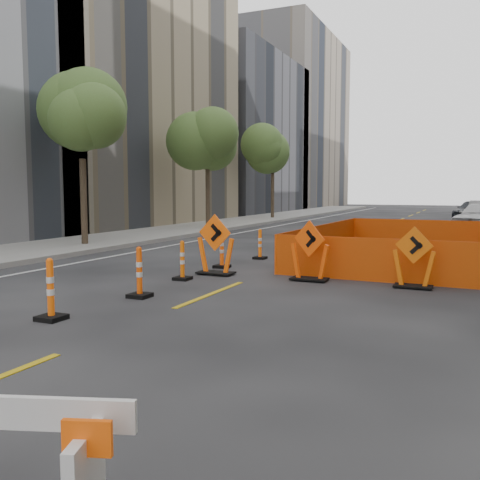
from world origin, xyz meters
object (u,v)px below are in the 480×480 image
at_px(channelizer_5, 182,260).
at_px(chevron_sign_center, 310,251).
at_px(channelizer_7, 260,244).
at_px(channelizer_4, 139,272).
at_px(parked_car_far, 473,211).
at_px(chevron_sign_right, 414,257).
at_px(chevron_sign_left, 216,245).
at_px(channelizer_6, 222,250).
at_px(channelizer_3, 50,289).

relative_size(channelizer_5, chevron_sign_center, 0.66).
bearing_deg(chevron_sign_center, channelizer_7, 148.82).
xyz_separation_m(channelizer_4, chevron_sign_center, (2.58, 3.31, 0.21)).
bearing_deg(parked_car_far, chevron_sign_right, -78.73).
distance_m(chevron_sign_left, chevron_sign_right, 4.85).
height_order(channelizer_6, chevron_sign_left, chevron_sign_left).
xyz_separation_m(channelizer_7, chevron_sign_right, (4.95, -3.20, 0.21)).
bearing_deg(channelizer_3, channelizer_5, 89.93).
bearing_deg(channelizer_3, channelizer_6, 89.96).
height_order(channelizer_5, chevron_sign_right, chevron_sign_right).
height_order(channelizer_7, chevron_sign_left, chevron_sign_left).
height_order(channelizer_6, chevron_sign_right, chevron_sign_right).
xyz_separation_m(channelizer_7, chevron_sign_left, (0.11, -3.31, 0.30)).
height_order(channelizer_4, chevron_sign_left, chevron_sign_left).
relative_size(chevron_sign_left, parked_car_far, 0.34).
height_order(channelizer_7, parked_car_far, parked_car_far).
bearing_deg(chevron_sign_right, channelizer_3, -124.89).
height_order(channelizer_6, channelizer_7, channelizer_6).
bearing_deg(parked_car_far, chevron_sign_left, -88.30).
bearing_deg(chevron_sign_right, channelizer_6, 177.53).
bearing_deg(channelizer_7, chevron_sign_right, -32.88).
bearing_deg(channelizer_7, channelizer_4, -90.04).
relative_size(chevron_sign_center, chevron_sign_right, 1.06).
relative_size(chevron_sign_left, chevron_sign_right, 1.13).
xyz_separation_m(channelizer_5, chevron_sign_left, (0.38, 1.04, 0.30)).
bearing_deg(chevron_sign_right, channelizer_7, 155.75).
bearing_deg(channelizer_3, channelizer_7, 88.19).
xyz_separation_m(chevron_sign_left, chevron_sign_right, (4.84, 0.11, -0.09)).
bearing_deg(channelizer_5, channelizer_6, 90.01).
distance_m(channelizer_7, chevron_sign_right, 5.90).
distance_m(channelizer_6, chevron_sign_center, 3.03).
bearing_deg(channelizer_7, chevron_sign_center, -51.36).
bearing_deg(channelizer_5, chevron_sign_left, 70.04).
relative_size(channelizer_7, chevron_sign_right, 0.69).
bearing_deg(chevron_sign_left, channelizer_4, -86.46).
bearing_deg(chevron_sign_center, channelizer_3, -97.23).
bearing_deg(channelizer_7, channelizer_5, -93.55).
bearing_deg(channelizer_6, channelizer_3, -90.04).
distance_m(chevron_sign_left, parked_car_far, 29.12).
distance_m(channelizer_7, parked_car_far, 25.91).
bearing_deg(chevron_sign_right, chevron_sign_left, -170.04).
relative_size(chevron_sign_right, parked_car_far, 0.30).
height_order(channelizer_3, chevron_sign_left, chevron_sign_left).
height_order(channelizer_4, channelizer_5, channelizer_4).
bearing_deg(parked_car_far, channelizer_6, -89.51).
bearing_deg(channelizer_5, channelizer_3, -90.07).
bearing_deg(channelizer_4, chevron_sign_left, 88.02).
height_order(chevron_sign_center, chevron_sign_right, chevron_sign_center).
height_order(channelizer_4, channelizer_6, channelizer_4).
bearing_deg(channelizer_7, chevron_sign_left, -88.14).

